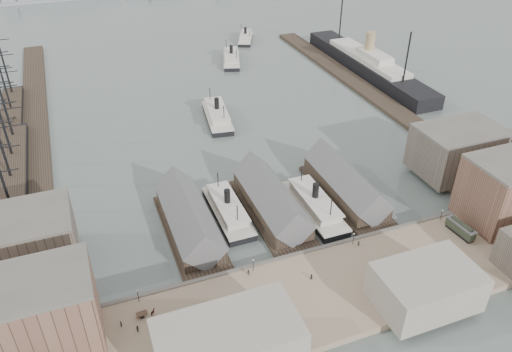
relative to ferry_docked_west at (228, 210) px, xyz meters
name	(u,v)px	position (x,y,z in m)	size (l,w,h in m)	color
ground	(294,247)	(13.00, -20.50, -2.42)	(900.00, 900.00, 0.00)	#515E5A
quay	(327,292)	(13.00, -40.50, -1.42)	(180.00, 30.00, 2.00)	gray
seawall	(302,255)	(13.00, -25.70, -1.27)	(180.00, 1.20, 2.30)	#59544C
west_wharf	(36,131)	(-55.00, 79.50, -1.62)	(10.00, 220.00, 1.60)	#2D231C
east_wharf	(364,89)	(91.00, 69.50, -1.62)	(10.00, 180.00, 1.60)	#2D231C
ferry_shed_west	(189,220)	(-13.00, -3.62, 2.22)	(14.00, 42.00, 12.60)	#2D231C
ferry_shed_center	(271,201)	(13.00, -3.62, 2.22)	(14.00, 42.00, 12.60)	#2D231C
ferry_shed_east	(346,184)	(39.00, -3.62, 2.22)	(14.00, 42.00, 12.60)	#2D231C
warehouse_west_front	(20,320)	(-57.00, -32.50, 8.58)	(32.00, 18.00, 18.00)	brown
warehouse_west_back	(24,241)	(-57.00, -2.50, 6.58)	(26.00, 20.00, 14.00)	#60564C
warehouse_east_back	(458,151)	(81.00, -5.50, 7.08)	(28.00, 20.00, 15.00)	#60564C
street_bldg_center	(426,287)	(33.00, -52.50, 4.58)	(24.00, 16.00, 10.00)	gray
street_bldg_west	(228,346)	(-17.00, -52.50, 5.58)	(30.00, 16.00, 12.00)	gray
lamp_post_far_w	(138,294)	(-32.00, -27.50, 2.30)	(0.44, 0.44, 3.92)	black
lamp_post_near_w	(253,263)	(-2.00, -27.50, 2.30)	(0.44, 0.44, 3.92)	black
lamp_post_near_e	(354,237)	(28.00, -27.50, 2.30)	(0.44, 0.44, 3.92)	black
lamp_post_far_e	(442,213)	(58.00, -27.50, 2.30)	(0.44, 0.44, 3.92)	black
ferry_docked_west	(228,210)	(0.00, 0.00, 0.00)	(8.66, 28.88, 10.31)	black
ferry_docked_east	(314,205)	(26.00, -7.51, 0.16)	(9.22, 30.73, 10.98)	black
ferry_open_near	(217,115)	(16.62, 64.27, 0.11)	(13.14, 31.17, 10.79)	black
ferry_open_mid	(231,58)	(44.44, 128.15, -0.07)	(16.49, 29.25, 10.01)	black
ferry_open_far	(245,38)	(64.06, 160.06, -0.37)	(16.63, 25.27, 8.72)	black
sailing_ship_near	(12,168)	(-62.39, 49.14, 0.50)	(9.65, 66.46, 39.66)	black
sailing_ship_mid	(12,110)	(-63.89, 100.01, 0.12)	(8.61, 49.73, 35.38)	black
ocean_steamer	(368,64)	(105.00, 89.92, 2.02)	(14.11, 103.12, 20.62)	black
tram	(461,229)	(59.13, -34.63, 1.37)	(3.41, 10.01, 3.50)	black
horse_cart_left	(149,313)	(-30.36, -32.67, 0.37)	(4.69, 1.75, 1.52)	black
horse_cart_center	(270,304)	(-2.43, -40.43, 0.41)	(5.00, 2.52, 1.63)	black
horse_cart_right	(394,272)	(31.92, -41.74, 0.38)	(4.78, 3.34, 1.57)	black
pedestrian_0	(121,324)	(-37.15, -33.82, 0.50)	(0.67, 0.49, 1.82)	black
pedestrian_1	(203,338)	(-20.60, -44.36, 0.46)	(0.85, 0.66, 1.75)	black
pedestrian_2	(248,273)	(-3.71, -28.50, 0.42)	(1.08, 0.62, 1.67)	black
pedestrian_3	(253,315)	(-7.60, -42.32, 0.46)	(1.02, 0.43, 1.75)	black
pedestrian_4	(311,277)	(11.01, -35.66, 0.37)	(0.77, 0.50, 1.58)	black
pedestrian_5	(373,278)	(25.67, -41.70, 0.39)	(0.59, 0.43, 1.61)	black
pedestrian_6	(358,243)	(29.12, -28.58, 0.39)	(0.78, 0.61, 1.61)	black
pedestrian_7	(427,282)	(37.53, -48.07, 0.38)	(1.04, 0.59, 1.60)	black
pedestrian_8	(459,227)	(60.18, -33.06, 0.45)	(1.02, 0.42, 1.74)	black
pedestrian_9	(504,232)	(70.75, -39.38, 0.44)	(0.84, 0.55, 1.72)	black
pedestrian_10	(138,328)	(-33.78, -36.40, 0.45)	(0.84, 0.65, 1.73)	black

